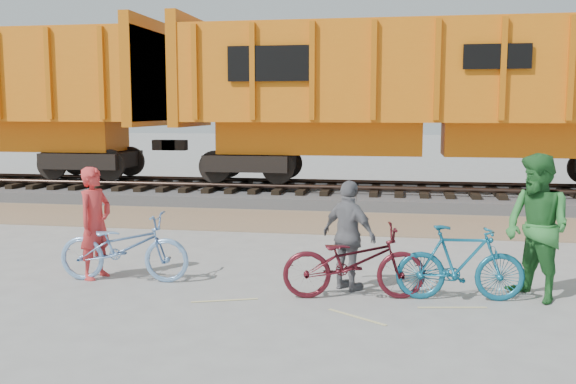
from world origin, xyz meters
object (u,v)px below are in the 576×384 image
(person_solo, at_px, (95,223))
(hopper_car_center, at_px, (433,93))
(bicycle_blue, at_px, (124,247))
(person_man, at_px, (537,228))
(person_woman, at_px, (349,236))
(bicycle_teal, at_px, (460,263))
(bicycle_maroon, at_px, (354,262))

(person_solo, bearing_deg, hopper_car_center, -16.15)
(hopper_car_center, height_order, bicycle_blue, hopper_car_center)
(hopper_car_center, relative_size, person_man, 7.06)
(person_solo, relative_size, person_woman, 1.08)
(person_woman, bearing_deg, bicycle_teal, -153.98)
(person_man, bearing_deg, person_woman, -125.12)
(bicycle_blue, xyz_separation_m, bicycle_maroon, (3.45, -0.31, -0.01))
(bicycle_blue, height_order, person_woman, person_woman)
(hopper_car_center, bearing_deg, bicycle_blue, -118.47)
(bicycle_teal, bearing_deg, person_woman, 75.60)
(person_woman, bearing_deg, person_solo, 35.75)
(bicycle_teal, xyz_separation_m, bicycle_maroon, (-1.42, -0.14, -0.01))
(bicycle_blue, bearing_deg, bicycle_maroon, -99.28)
(hopper_car_center, bearing_deg, bicycle_maroon, -98.88)
(bicycle_blue, height_order, bicycle_maroon, bicycle_blue)
(person_solo, bearing_deg, bicycle_blue, -86.32)
(bicycle_maroon, bearing_deg, hopper_car_center, -17.89)
(person_man, distance_m, person_woman, 2.52)
(hopper_car_center, relative_size, bicycle_maroon, 7.24)
(hopper_car_center, relative_size, bicycle_blue, 7.11)
(bicycle_teal, distance_m, person_man, 1.13)
(person_solo, distance_m, person_man, 6.37)
(person_solo, bearing_deg, bicycle_maroon, -80.95)
(bicycle_blue, relative_size, person_woman, 1.25)
(person_man, bearing_deg, person_solo, -124.33)
(bicycle_blue, xyz_separation_m, bicycle_teal, (4.87, -0.18, -0.00))
(hopper_car_center, xyz_separation_m, bicycle_blue, (-4.92, -9.07, -2.49))
(bicycle_teal, relative_size, bicycle_maroon, 0.88)
(bicycle_maroon, xyz_separation_m, person_woman, (-0.10, 0.40, 0.28))
(hopper_car_center, bearing_deg, bicycle_teal, -90.30)
(bicycle_blue, height_order, bicycle_teal, bicycle_blue)
(bicycle_teal, height_order, person_man, person_man)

